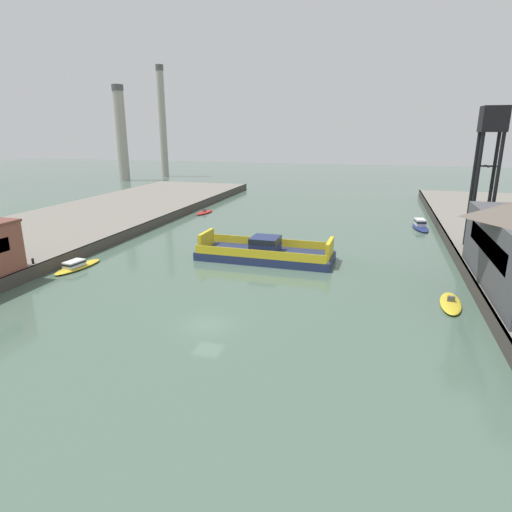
% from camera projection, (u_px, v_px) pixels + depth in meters
% --- Properties ---
extents(ground_plane, '(400.00, 400.00, 0.00)m').
position_uv_depth(ground_plane, '(207.00, 325.00, 38.52)').
color(ground_plane, '#4C6656').
extents(quay_left, '(28.00, 140.00, 1.59)m').
position_uv_depth(quay_left, '(29.00, 237.00, 66.81)').
color(quay_left, gray).
rests_on(quay_left, ground).
extents(chain_ferry, '(18.27, 6.97, 3.30)m').
position_uv_depth(chain_ferry, '(265.00, 252.00, 57.81)').
color(chain_ferry, navy).
rests_on(chain_ferry, ground).
extents(moored_boat_near_left, '(3.02, 7.49, 1.14)m').
position_uv_depth(moored_boat_near_left, '(77.00, 266.00, 54.12)').
color(moored_boat_near_left, yellow).
rests_on(moored_boat_near_left, ground).
extents(moored_boat_near_right, '(2.61, 6.11, 0.92)m').
position_uv_depth(moored_boat_near_right, '(204.00, 212.00, 90.67)').
color(moored_boat_near_right, red).
rests_on(moored_boat_near_right, ground).
extents(moored_boat_mid_left, '(3.30, 8.12, 1.64)m').
position_uv_depth(moored_boat_mid_left, '(420.00, 225.00, 76.57)').
color(moored_boat_mid_left, navy).
rests_on(moored_boat_mid_left, ground).
extents(moored_boat_mid_right, '(2.51, 6.43, 0.94)m').
position_uv_depth(moored_boat_mid_right, '(451.00, 303.00, 42.80)').
color(moored_boat_mid_right, yellow).
rests_on(moored_boat_mid_right, ground).
extents(crane_tower, '(3.00, 3.00, 18.14)m').
position_uv_depth(crane_tower, '(490.00, 141.00, 54.26)').
color(crane_tower, black).
rests_on(crane_tower, quay_right).
extents(bollard_left_mid, '(0.32, 0.32, 0.71)m').
position_uv_depth(bollard_left_mid, '(8.00, 270.00, 47.37)').
color(bollard_left_mid, black).
rests_on(bollard_left_mid, quay_left).
extents(bollard_right_mid, '(0.32, 0.32, 0.71)m').
position_uv_depth(bollard_right_mid, '(511.00, 322.00, 34.49)').
color(bollard_right_mid, black).
rests_on(bollard_right_mid, quay_right).
extents(bollard_left_aft, '(0.32, 0.32, 0.71)m').
position_uv_depth(bollard_left_aft, '(33.00, 261.00, 50.76)').
color(bollard_left_aft, black).
rests_on(bollard_left_aft, quay_left).
extents(bollard_right_aft, '(0.32, 0.32, 0.71)m').
position_uv_depth(bollard_right_aft, '(501.00, 307.00, 37.32)').
color(bollard_right_aft, black).
rests_on(bollard_right_aft, quay_right).
extents(smokestack_distant_a, '(2.80, 2.80, 39.45)m').
position_uv_depth(smokestack_distant_a, '(162.00, 120.00, 157.82)').
color(smokestack_distant_a, '#9E998E').
rests_on(smokestack_distant_a, ground).
extents(smokestack_distant_b, '(3.84, 3.84, 31.58)m').
position_uv_depth(smokestack_distant_b, '(121.00, 131.00, 146.36)').
color(smokestack_distant_b, '#9E998E').
rests_on(smokestack_distant_b, ground).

